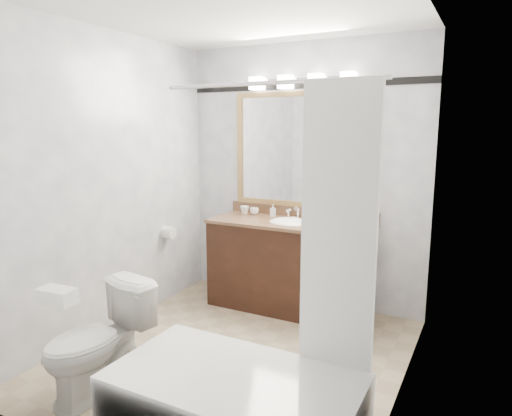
% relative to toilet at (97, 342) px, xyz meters
% --- Properties ---
extents(room, '(2.42, 2.62, 2.52)m').
position_rel_toilet_xyz_m(room, '(0.53, 0.85, 0.89)').
color(room, tan).
rests_on(room, ground).
extents(vanity, '(1.53, 0.58, 0.97)m').
position_rel_toilet_xyz_m(vanity, '(0.53, 1.87, 0.08)').
color(vanity, black).
rests_on(vanity, ground).
extents(mirror, '(1.40, 0.04, 1.10)m').
position_rel_toilet_xyz_m(mirror, '(0.53, 2.13, 1.14)').
color(mirror, '#AF874F').
rests_on(mirror, room).
extents(vanity_light_bar, '(1.02, 0.14, 0.12)m').
position_rel_toilet_xyz_m(vanity_light_bar, '(0.53, 2.08, 1.78)').
color(vanity_light_bar, silver).
rests_on(vanity_light_bar, room).
extents(accent_stripe, '(2.40, 0.01, 0.06)m').
position_rel_toilet_xyz_m(accent_stripe, '(0.53, 2.14, 1.74)').
color(accent_stripe, black).
rests_on(accent_stripe, room).
extents(bathtub, '(1.30, 0.75, 1.96)m').
position_rel_toilet_xyz_m(bathtub, '(1.08, -0.05, -0.08)').
color(bathtub, white).
rests_on(bathtub, ground).
extents(tp_roll, '(0.11, 0.12, 0.12)m').
position_rel_toilet_xyz_m(tp_roll, '(-0.61, 1.51, 0.34)').
color(tp_roll, white).
rests_on(tp_roll, room).
extents(toilet, '(0.52, 0.76, 0.72)m').
position_rel_toilet_xyz_m(toilet, '(0.00, 0.00, 0.00)').
color(toilet, white).
rests_on(toilet, ground).
extents(tissue_box, '(0.23, 0.14, 0.09)m').
position_rel_toilet_xyz_m(tissue_box, '(0.00, -0.27, 0.40)').
color(tissue_box, white).
rests_on(tissue_box, toilet).
extents(coffee_maker, '(0.16, 0.20, 0.31)m').
position_rel_toilet_xyz_m(coffee_maker, '(1.06, 1.87, 0.65)').
color(coffee_maker, black).
rests_on(coffee_maker, vanity).
extents(cup_left, '(0.12, 0.12, 0.07)m').
position_rel_toilet_xyz_m(cup_left, '(0.07, 2.03, 0.53)').
color(cup_left, white).
rests_on(cup_left, vanity).
extents(cup_right, '(0.11, 0.11, 0.08)m').
position_rel_toilet_xyz_m(cup_right, '(-0.03, 2.01, 0.53)').
color(cup_right, white).
rests_on(cup_right, vanity).
extents(soap_bottle_a, '(0.07, 0.07, 0.12)m').
position_rel_toilet_xyz_m(soap_bottle_a, '(0.28, 2.02, 0.55)').
color(soap_bottle_a, white).
rests_on(soap_bottle_a, vanity).
extents(soap_bottle_b, '(0.09, 0.09, 0.09)m').
position_rel_toilet_xyz_m(soap_bottle_b, '(0.72, 2.02, 0.54)').
color(soap_bottle_b, white).
rests_on(soap_bottle_b, vanity).
extents(soap_bar, '(0.07, 0.05, 0.02)m').
position_rel_toilet_xyz_m(soap_bar, '(0.52, 1.98, 0.50)').
color(soap_bar, beige).
rests_on(soap_bar, vanity).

